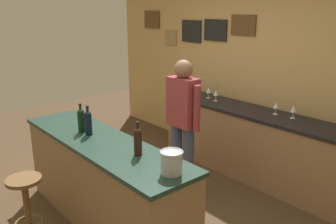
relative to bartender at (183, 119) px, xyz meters
The scene contains 15 objects.
ground_plane 1.14m from the bartender, 95.04° to the right, with size 10.00×10.00×0.00m, color #4C3823.
back_wall 1.47m from the bartender, 92.97° to the left, with size 6.00×0.09×2.80m.
bar_counter 1.14m from the bartender, 93.11° to the right, with size 2.33×0.60×0.92m.
side_counter 1.17m from the bartender, 71.21° to the left, with size 2.97×0.56×0.90m.
bartender is the anchor object (origin of this frame).
bar_stool 1.83m from the bartender, 97.70° to the right, with size 0.32×0.32×0.68m.
wine_bottle_a 1.14m from the bartender, 110.69° to the right, with size 0.07×0.07×0.31m.
wine_bottle_b 1.09m from the bartender, 105.09° to the right, with size 0.07×0.07×0.31m.
wine_bottle_c 1.08m from the bartender, 64.42° to the right, with size 0.07×0.07×0.31m.
ice_bucket 1.36m from the bartender, 46.74° to the right, with size 0.19×0.19×0.19m.
wine_glass_a 1.46m from the bartender, 134.86° to the left, with size 0.07×0.07×0.16m.
wine_glass_b 1.21m from the bartender, 119.06° to the left, with size 0.07×0.07×0.16m.
wine_glass_c 1.09m from the bartender, 111.80° to the left, with size 0.07×0.07×0.16m.
wine_glass_d 1.20m from the bartender, 64.44° to the left, with size 0.07×0.07×0.16m.
wine_glass_e 1.33m from the bartender, 55.81° to the left, with size 0.07×0.07×0.16m.
Camera 1 is at (2.89, -2.02, 2.17)m, focal length 38.03 mm.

